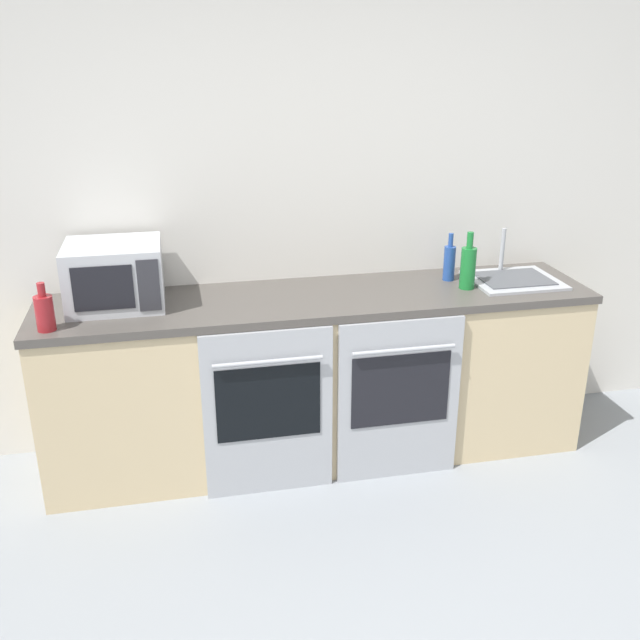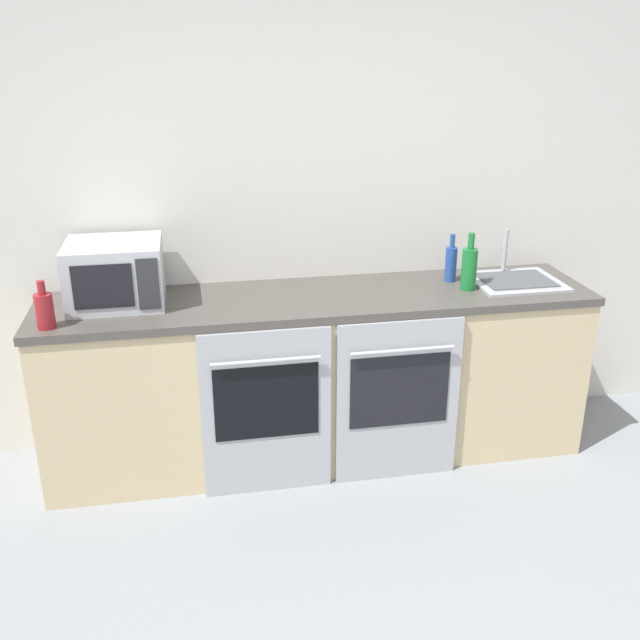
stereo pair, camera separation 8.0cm
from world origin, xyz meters
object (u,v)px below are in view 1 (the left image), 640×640
(bottle_blue, at_px, (449,262))
(oven_left, at_px, (268,413))
(microwave, at_px, (115,275))
(sink, at_px, (513,279))
(bottle_green, at_px, (468,267))
(oven_right, at_px, (399,399))
(bottle_red, at_px, (45,312))

(bottle_blue, bearing_deg, oven_left, -158.24)
(microwave, distance_m, sink, 2.03)
(oven_left, distance_m, microwave, 0.98)
(bottle_blue, xyz_separation_m, sink, (0.33, -0.09, -0.08))
(bottle_blue, distance_m, bottle_green, 0.15)
(oven_right, height_order, microwave, microwave)
(microwave, relative_size, bottle_green, 1.51)
(oven_left, xyz_separation_m, sink, (1.36, 0.32, 0.47))
(bottle_green, relative_size, sink, 0.65)
(oven_left, distance_m, oven_right, 0.65)
(oven_right, distance_m, bottle_blue, 0.79)
(bottle_blue, xyz_separation_m, bottle_green, (0.04, -0.15, 0.02))
(bottle_blue, bearing_deg, bottle_green, -74.69)
(oven_left, height_order, bottle_green, bottle_green)
(oven_right, relative_size, sink, 1.89)
(oven_left, distance_m, sink, 1.47)
(bottle_red, distance_m, bottle_green, 2.03)
(oven_right, xyz_separation_m, microwave, (-1.31, 0.38, 0.61))
(oven_right, height_order, bottle_blue, bottle_blue)
(microwave, height_order, bottle_green, microwave)
(bottle_blue, height_order, sink, bottle_blue)
(microwave, bearing_deg, sink, -1.64)
(sink, bearing_deg, bottle_green, -168.85)
(bottle_red, height_order, bottle_blue, bottle_blue)
(bottle_red, xyz_separation_m, bottle_blue, (1.98, 0.30, 0.01))
(oven_left, xyz_separation_m, oven_right, (0.65, 0.00, 0.00))
(oven_right, bearing_deg, bottle_green, 31.77)
(bottle_red, bearing_deg, bottle_green, 4.42)
(oven_left, distance_m, bottle_red, 1.10)
(bottle_red, bearing_deg, oven_left, -6.46)
(oven_right, height_order, bottle_red, bottle_red)
(oven_left, relative_size, oven_right, 1.00)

